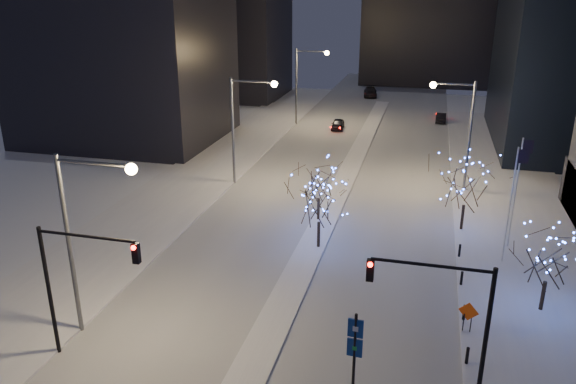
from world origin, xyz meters
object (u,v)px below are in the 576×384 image
(traffic_signal_east, at_px, (450,311))
(wayfinding_sign, at_px, (355,343))
(street_lamp_east, at_px, (460,122))
(holiday_tree_plaza_near, at_px, (549,259))
(car_near, at_px, (338,124))
(holiday_tree_median_far, at_px, (319,182))
(car_mid, at_px, (441,117))
(construction_sign, at_px, (468,314))
(holiday_tree_median_near, at_px, (319,202))
(street_lamp_w_mid, at_px, (243,117))
(street_lamp_w_near, at_px, (84,223))
(traffic_signal_west, at_px, (74,273))
(car_far, at_px, (370,92))
(street_lamp_w_far, at_px, (304,76))
(holiday_tree_plaza_far, at_px, (466,183))

(traffic_signal_east, relative_size, wayfinding_sign, 1.75)
(street_lamp_east, distance_m, holiday_tree_plaza_near, 20.54)
(car_near, distance_m, holiday_tree_median_far, 30.79)
(car_mid, xyz_separation_m, construction_sign, (1.30, -51.40, 0.59))
(car_near, bearing_deg, holiday_tree_median_near, -86.57)
(street_lamp_w_mid, bearing_deg, holiday_tree_median_far, -39.38)
(street_lamp_w_near, bearing_deg, holiday_tree_median_far, 64.97)
(traffic_signal_west, distance_m, construction_sign, 20.25)
(street_lamp_w_near, relative_size, construction_sign, 5.60)
(street_lamp_w_mid, xyz_separation_m, car_near, (4.89, 23.54, -5.84))
(traffic_signal_west, xyz_separation_m, holiday_tree_plaza_near, (22.99, 10.20, -1.42))
(holiday_tree_median_far, relative_size, wayfinding_sign, 1.21)
(street_lamp_w_near, distance_m, traffic_signal_west, 2.70)
(car_far, xyz_separation_m, wayfinding_sign, (7.56, -73.69, 1.68))
(street_lamp_w_far, bearing_deg, construction_sign, -66.94)
(car_mid, distance_m, holiday_tree_median_far, 39.40)
(street_lamp_w_mid, bearing_deg, street_lamp_east, 8.96)
(holiday_tree_plaza_far, bearing_deg, traffic_signal_east, -94.48)
(car_mid, distance_m, car_far, 20.12)
(holiday_tree_plaza_far, bearing_deg, street_lamp_w_far, 122.01)
(holiday_tree_plaza_near, height_order, construction_sign, holiday_tree_plaza_near)
(street_lamp_w_far, distance_m, street_lamp_east, 29.08)
(car_mid, height_order, construction_sign, construction_sign)
(street_lamp_east, bearing_deg, traffic_signal_east, -92.26)
(car_near, bearing_deg, traffic_signal_west, -98.87)
(holiday_tree_median_far, xyz_separation_m, wayfinding_sign, (5.50, -19.07, -0.85))
(street_lamp_w_mid, bearing_deg, holiday_tree_plaza_near, -35.57)
(car_near, xyz_separation_m, construction_sign, (14.35, -43.72, 0.57))
(street_lamp_w_near, xyz_separation_m, holiday_tree_plaza_far, (19.44, 18.90, -2.60))
(street_lamp_w_far, xyz_separation_m, street_lamp_east, (19.02, -22.00, -0.05))
(street_lamp_w_near, relative_size, street_lamp_w_mid, 1.00)
(traffic_signal_west, distance_m, holiday_tree_plaza_far, 28.22)
(street_lamp_w_far, distance_m, traffic_signal_west, 52.04)
(street_lamp_w_near, height_order, traffic_signal_east, street_lamp_w_near)
(street_lamp_east, height_order, holiday_tree_median_far, street_lamp_east)
(car_mid, relative_size, holiday_tree_plaza_near, 0.79)
(street_lamp_w_mid, xyz_separation_m, wayfinding_sign, (13.94, -26.00, -4.05))
(traffic_signal_west, bearing_deg, traffic_signal_east, 3.29)
(street_lamp_w_far, distance_m, traffic_signal_east, 54.07)
(street_lamp_east, relative_size, traffic_signal_east, 1.43)
(street_lamp_w_mid, xyz_separation_m, holiday_tree_plaza_near, (23.49, -16.80, -3.16))
(traffic_signal_east, xyz_separation_m, construction_sign, (1.36, 5.82, -3.54))
(traffic_signal_west, distance_m, car_near, 50.90)
(street_lamp_w_mid, height_order, street_lamp_east, same)
(holiday_tree_plaza_near, distance_m, wayfinding_sign, 13.29)
(car_far, bearing_deg, holiday_tree_plaza_far, -83.60)
(street_lamp_w_near, bearing_deg, car_far, 84.99)
(holiday_tree_median_far, height_order, wayfinding_sign, holiday_tree_median_far)
(car_far, distance_m, holiday_tree_plaza_near, 66.77)
(holiday_tree_plaza_near, xyz_separation_m, holiday_tree_plaza_far, (-4.05, 10.71, 0.56))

